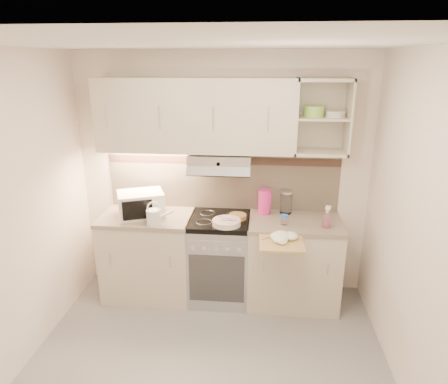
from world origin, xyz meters
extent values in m
plane|color=gray|center=(0.00, 0.00, 0.00)|extent=(3.00, 3.00, 0.00)
cube|color=white|center=(0.00, 1.40, 1.25)|extent=(3.00, 0.04, 2.50)
cube|color=white|center=(0.00, -1.40, 1.25)|extent=(3.00, 0.04, 2.50)
cube|color=white|center=(-1.50, 0.00, 1.25)|extent=(0.04, 2.80, 2.50)
cube|color=white|center=(1.50, 0.00, 1.25)|extent=(0.04, 2.80, 2.50)
cube|color=white|center=(0.00, 0.00, 2.50)|extent=(3.00, 2.80, 0.04)
cube|color=#C6B299|center=(0.00, 1.39, 1.22)|extent=(2.40, 0.02, 0.64)
cube|color=#3E2A22|center=(0.00, 1.38, 1.42)|extent=(2.40, 0.01, 0.08)
cube|color=beige|center=(-0.25, 1.23, 1.90)|extent=(1.90, 0.34, 0.70)
cube|color=beige|center=(0.95, 1.23, 1.90)|extent=(0.50, 0.34, 0.70)
cylinder|color=#82BA47|center=(0.87, 1.23, 1.95)|extent=(0.19, 0.19, 0.10)
cylinder|color=silver|center=(1.07, 1.23, 1.93)|extent=(0.18, 0.18, 0.06)
cube|color=#B7B7BC|center=(0.00, 1.20, 1.48)|extent=(0.60, 0.40, 0.12)
cube|color=beige|center=(-0.75, 1.10, 0.43)|extent=(0.90, 0.60, 0.86)
cube|color=gray|center=(-0.75, 1.10, 0.88)|extent=(0.92, 0.62, 0.04)
cube|color=beige|center=(0.75, 1.10, 0.43)|extent=(0.90, 0.60, 0.86)
cube|color=gray|center=(0.75, 1.10, 0.88)|extent=(0.92, 0.62, 0.04)
cube|color=#B7B7BC|center=(0.00, 1.10, 0.42)|extent=(0.60, 0.58, 0.85)
cube|color=black|center=(0.00, 1.10, 0.88)|extent=(0.60, 0.60, 0.05)
cube|color=silver|center=(-0.80, 1.09, 1.02)|extent=(0.53, 0.47, 0.25)
cube|color=black|center=(-0.80, 0.93, 1.02)|extent=(0.27, 0.12, 0.19)
cylinder|color=silver|center=(-0.61, 0.88, 0.97)|extent=(0.14, 0.14, 0.15)
cone|color=silver|center=(-0.50, 0.89, 1.00)|extent=(0.19, 0.06, 0.12)
torus|color=silver|center=(-0.61, 0.88, 1.07)|extent=(0.12, 0.03, 0.12)
cylinder|color=silver|center=(0.08, 0.93, 0.91)|extent=(0.27, 0.27, 0.02)
cylinder|color=silver|center=(0.08, 0.93, 0.93)|extent=(0.27, 0.27, 0.02)
cylinder|color=silver|center=(0.08, 0.93, 0.94)|extent=(0.27, 0.27, 0.02)
cube|color=silver|center=(0.08, 0.93, 0.95)|extent=(0.17, 0.09, 0.01)
cylinder|color=#AD6D43|center=(0.18, 1.10, 0.92)|extent=(0.18, 0.18, 0.04)
cylinder|color=#E32B8C|center=(0.44, 1.27, 1.03)|extent=(0.13, 0.13, 0.26)
cube|color=#E32B8C|center=(0.50, 1.25, 1.06)|extent=(0.02, 0.04, 0.11)
cylinder|color=white|center=(0.67, 1.30, 1.01)|extent=(0.12, 0.12, 0.22)
cylinder|color=#B7B7BC|center=(0.67, 1.30, 1.13)|extent=(0.13, 0.13, 0.02)
cylinder|color=white|center=(0.63, 0.99, 0.94)|extent=(0.06, 0.06, 0.08)
cylinder|color=blue|center=(0.63, 0.99, 0.99)|extent=(0.07, 0.07, 0.02)
cone|color=pink|center=(1.03, 0.97, 0.97)|extent=(0.09, 0.09, 0.14)
cube|color=tan|center=(0.60, 0.63, 0.87)|extent=(0.39, 0.36, 0.02)
camera|label=1|loc=(0.40, -2.59, 2.40)|focal=32.00mm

